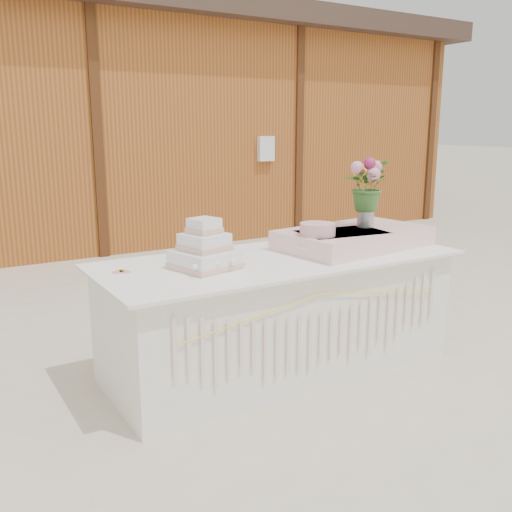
{
  "coord_description": "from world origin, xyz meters",
  "views": [
    {
      "loc": [
        -2.03,
        -3.02,
        1.6
      ],
      "look_at": [
        0.0,
        0.3,
        0.72
      ],
      "focal_mm": 40.0,
      "sensor_mm": 36.0,
      "label": 1
    }
  ],
  "objects": [
    {
      "name": "satin_runner",
      "position": [
        0.63,
        -0.0,
        0.84
      ],
      "size": [
        1.12,
        0.73,
        0.13
      ],
      "primitive_type": "cube",
      "rotation": [
        0.0,
        0.0,
        0.12
      ],
      "color": "beige",
      "rests_on": "cake_table"
    },
    {
      "name": "pink_cake_stand",
      "position": [
        0.24,
        -0.08,
        0.89
      ],
      "size": [
        0.3,
        0.3,
        0.22
      ],
      "color": "white",
      "rests_on": "cake_table"
    },
    {
      "name": "ground",
      "position": [
        0.0,
        0.0,
        0.0
      ],
      "size": [
        80.0,
        80.0,
        0.0
      ],
      "primitive_type": "plane",
      "color": "beige",
      "rests_on": "ground"
    },
    {
      "name": "cake_table",
      "position": [
        0.0,
        -0.0,
        0.39
      ],
      "size": [
        2.4,
        1.0,
        0.77
      ],
      "color": "white",
      "rests_on": "ground"
    },
    {
      "name": "barn",
      "position": [
        -0.01,
        5.99,
        1.68
      ],
      "size": [
        12.6,
        4.6,
        3.3
      ],
      "color": "#A44F22",
      "rests_on": "ground"
    },
    {
      "name": "loose_flowers",
      "position": [
        -1.02,
        0.07,
        0.78
      ],
      "size": [
        0.19,
        0.31,
        0.02
      ],
      "primitive_type": null,
      "rotation": [
        0.0,
        0.0,
        0.24
      ],
      "color": "pink",
      "rests_on": "cake_table"
    },
    {
      "name": "flower_vase",
      "position": [
        0.74,
        0.01,
        0.99
      ],
      "size": [
        0.12,
        0.12,
        0.17
      ],
      "primitive_type": "cylinder",
      "color": "#A8A8AC",
      "rests_on": "satin_runner"
    },
    {
      "name": "wedding_cake",
      "position": [
        -0.55,
        -0.02,
        0.87
      ],
      "size": [
        0.41,
        0.41,
        0.31
      ],
      "rotation": [
        0.0,
        0.0,
        0.25
      ],
      "color": "white",
      "rests_on": "cake_table"
    },
    {
      "name": "bouquet",
      "position": [
        0.74,
        0.01,
        1.25
      ],
      "size": [
        0.4,
        0.37,
        0.36
      ],
      "primitive_type": "imported",
      "rotation": [
        0.0,
        0.0,
        0.36
      ],
      "color": "#3B6C2B",
      "rests_on": "flower_vase"
    }
  ]
}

